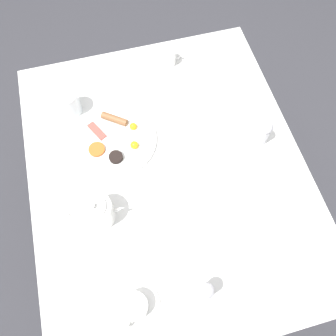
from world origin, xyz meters
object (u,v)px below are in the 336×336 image
object	(u,v)px
teapot_near	(96,212)
spoon_for_tea	(192,156)
teacup_with_saucer_left	(134,306)
salt_grinder	(264,132)
breakfast_plate	(116,139)
creamer_jug	(168,56)
water_glass_tall	(69,103)
fork_by_plate	(206,250)
napkin_folded	(210,87)
pepper_grinder	(205,292)
knife_by_plate	(245,181)

from	to	relation	value
teapot_near	spoon_for_tea	bearing A→B (deg)	30.64
teacup_with_saucer_left	salt_grinder	size ratio (longest dim) A/B	1.31
breakfast_plate	creamer_jug	world-z (taller)	creamer_jug
teacup_with_saucer_left	water_glass_tall	bearing A→B (deg)	96.45
fork_by_plate	spoon_for_tea	bearing A→B (deg)	80.76
fork_by_plate	creamer_jug	bearing A→B (deg)	83.99
salt_grinder	fork_by_plate	size ratio (longest dim) A/B	0.71
napkin_folded	pepper_grinder	bearing A→B (deg)	-109.49
water_glass_tall	fork_by_plate	size ratio (longest dim) A/B	0.59
breakfast_plate	napkin_folded	distance (m)	0.44
spoon_for_tea	breakfast_plate	bearing A→B (deg)	152.21
pepper_grinder	napkin_folded	xyz separation A→B (m)	(0.26, 0.74, -0.06)
breakfast_plate	teapot_near	bearing A→B (deg)	-112.33
creamer_jug	salt_grinder	xyz separation A→B (m)	(0.24, -0.45, 0.03)
teapot_near	creamer_jug	xyz separation A→B (m)	(0.40, 0.59, -0.02)
breakfast_plate	knife_by_plate	distance (m)	0.50
fork_by_plate	spoon_for_tea	world-z (taller)	same
water_glass_tall	teacup_with_saucer_left	bearing A→B (deg)	-83.55
teacup_with_saucer_left	salt_grinder	bearing A→B (deg)	37.42
pepper_grinder	spoon_for_tea	bearing A→B (deg)	77.44
pepper_grinder	napkin_folded	bearing A→B (deg)	70.51
teacup_with_saucer_left	spoon_for_tea	size ratio (longest dim) A/B	1.13
breakfast_plate	teacup_with_saucer_left	distance (m)	0.58
teacup_with_saucer_left	spoon_for_tea	bearing A→B (deg)	54.85
creamer_jug	breakfast_plate	bearing A→B (deg)	-132.28
pepper_grinder	fork_by_plate	size ratio (longest dim) A/B	0.71
breakfast_plate	spoon_for_tea	world-z (taller)	breakfast_plate
water_glass_tall	spoon_for_tea	bearing A→B (deg)	-38.05
breakfast_plate	pepper_grinder	bearing A→B (deg)	-75.50
salt_grinder	fork_by_plate	xyz separation A→B (m)	(-0.32, -0.33, -0.06)
napkin_folded	teapot_near	bearing A→B (deg)	-141.72
fork_by_plate	pepper_grinder	bearing A→B (deg)	-111.25
napkin_folded	breakfast_plate	bearing A→B (deg)	-161.04
pepper_grinder	salt_grinder	bearing A→B (deg)	51.31
teacup_with_saucer_left	knife_by_plate	world-z (taller)	teacup_with_saucer_left
pepper_grinder	salt_grinder	distance (m)	0.59
knife_by_plate	salt_grinder	bearing A→B (deg)	51.78
pepper_grinder	napkin_folded	distance (m)	0.79
salt_grinder	water_glass_tall	bearing A→B (deg)	154.46
water_glass_tall	salt_grinder	world-z (taller)	salt_grinder
water_glass_tall	pepper_grinder	distance (m)	0.83
water_glass_tall	fork_by_plate	world-z (taller)	water_glass_tall
teapot_near	salt_grinder	bearing A→B (deg)	22.09
pepper_grinder	salt_grinder	size ratio (longest dim) A/B	1.00
teapot_near	knife_by_plate	distance (m)	0.52
teapot_near	knife_by_plate	world-z (taller)	teapot_near
napkin_folded	spoon_for_tea	bearing A→B (deg)	-119.73
water_glass_tall	salt_grinder	distance (m)	0.73
breakfast_plate	pepper_grinder	xyz separation A→B (m)	(0.15, -0.60, 0.05)
napkin_folded	knife_by_plate	size ratio (longest dim) A/B	1.17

